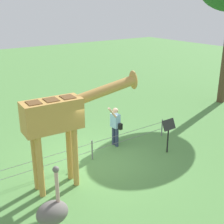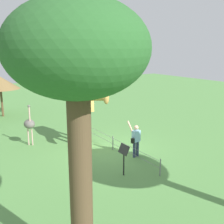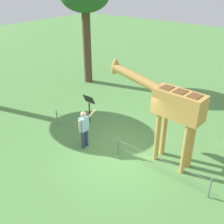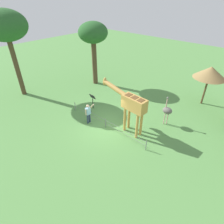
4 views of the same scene
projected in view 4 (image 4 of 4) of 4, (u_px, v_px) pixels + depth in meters
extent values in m
plane|color=#568E47|center=(107.00, 126.00, 13.95)|extent=(60.00, 60.00, 0.00)
cylinder|color=#C69347|center=(125.00, 119.00, 13.02)|extent=(0.18, 0.18, 1.91)
cylinder|color=#C69347|center=(129.00, 117.00, 13.28)|extent=(0.18, 0.18, 1.91)
cylinder|color=#C69347|center=(137.00, 126.00, 12.36)|extent=(0.18, 0.18, 1.91)
cylinder|color=#C69347|center=(141.00, 123.00, 12.62)|extent=(0.18, 0.18, 1.91)
cube|color=#C69347|center=(134.00, 104.00, 12.05)|extent=(1.74, 0.82, 0.90)
cube|color=brown|center=(129.00, 95.00, 12.10)|extent=(0.39, 0.46, 0.02)
cube|color=brown|center=(135.00, 97.00, 11.80)|extent=(0.39, 0.46, 0.02)
cube|color=brown|center=(141.00, 100.00, 11.50)|extent=(0.39, 0.46, 0.02)
cylinder|color=#C69347|center=(116.00, 89.00, 12.81)|extent=(2.28, 0.48, 0.71)
ellipsoid|color=#C69347|center=(105.00, 81.00, 13.37)|extent=(0.40, 0.29, 0.68)
cylinder|color=brown|center=(104.00, 79.00, 13.23)|extent=(0.05, 0.05, 0.14)
cylinder|color=brown|center=(105.00, 79.00, 13.31)|extent=(0.05, 0.05, 0.14)
cylinder|color=navy|center=(90.00, 118.00, 14.17)|extent=(0.14, 0.14, 0.78)
cylinder|color=navy|center=(88.00, 119.00, 14.04)|extent=(0.14, 0.14, 0.78)
cube|color=#8CBFE0|center=(88.00, 111.00, 13.74)|extent=(0.25, 0.37, 0.55)
sphere|color=#D8AD8C|center=(88.00, 106.00, 13.51)|extent=(0.22, 0.22, 0.22)
cylinder|color=#D8AD8C|center=(92.00, 106.00, 13.46)|extent=(0.41, 0.10, 0.48)
cylinder|color=#D8AD8C|center=(86.00, 112.00, 13.60)|extent=(0.08, 0.08, 0.50)
cube|color=black|center=(90.00, 111.00, 14.01)|extent=(0.13, 0.20, 0.24)
cylinder|color=#CC9E93|center=(164.00, 119.00, 13.94)|extent=(0.07, 0.07, 0.90)
cylinder|color=#CC9E93|center=(167.00, 119.00, 13.95)|extent=(0.07, 0.07, 0.90)
ellipsoid|color=#66605B|center=(167.00, 111.00, 13.54)|extent=(0.70, 0.56, 0.49)
cylinder|color=#CC9E93|center=(167.00, 103.00, 13.33)|extent=(0.08, 0.08, 0.80)
sphere|color=#66605B|center=(168.00, 98.00, 13.08)|extent=(0.14, 0.14, 0.14)
cylinder|color=brown|center=(205.00, 91.00, 16.10)|extent=(0.16, 0.16, 2.42)
cone|color=olive|center=(210.00, 72.00, 15.17)|extent=(2.59, 2.59, 0.97)
cylinder|color=brown|center=(95.00, 64.00, 19.23)|extent=(0.49, 0.49, 4.31)
ellipsoid|color=#285B28|center=(93.00, 32.00, 17.58)|extent=(2.82, 2.82, 1.97)
cylinder|color=brown|center=(17.00, 69.00, 16.91)|extent=(0.41, 0.41, 5.07)
ellipsoid|color=#285B28|center=(5.00, 25.00, 14.93)|extent=(3.56, 3.56, 2.49)
cylinder|color=black|center=(93.00, 103.00, 15.78)|extent=(0.06, 0.06, 0.95)
cube|color=#2D2D2D|center=(92.00, 97.00, 15.42)|extent=(0.56, 0.21, 0.38)
cylinder|color=slate|center=(146.00, 145.00, 11.68)|extent=(0.05, 0.05, 0.75)
cylinder|color=slate|center=(106.00, 123.00, 13.63)|extent=(0.05, 0.05, 0.75)
cylinder|color=slate|center=(75.00, 106.00, 15.58)|extent=(0.05, 0.05, 0.75)
cube|color=slate|center=(105.00, 120.00, 13.48)|extent=(7.00, 0.01, 0.01)
cube|color=slate|center=(106.00, 123.00, 13.65)|extent=(7.00, 0.01, 0.01)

